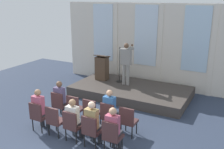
% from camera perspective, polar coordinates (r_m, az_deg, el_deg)
% --- Properties ---
extents(rear_partition, '(8.21, 0.14, 3.75)m').
position_cam_1_polar(rear_partition, '(11.87, 7.58, 6.52)').
color(rear_partition, silver).
rests_on(rear_partition, ground).
extents(stage_platform, '(4.78, 2.55, 0.38)m').
position_cam_1_polar(stage_platform, '(10.93, 4.14, -3.66)').
color(stage_platform, '#3F3833').
rests_on(stage_platform, ground).
extents(speaker, '(0.52, 0.69, 1.79)m').
position_cam_1_polar(speaker, '(10.85, 3.14, 3.03)').
color(speaker, gray).
rests_on(speaker, stage_platform).
extents(mic_stand, '(0.28, 0.28, 1.55)m').
position_cam_1_polar(mic_stand, '(11.39, 1.67, 0.03)').
color(mic_stand, black).
rests_on(mic_stand, stage_platform).
extents(lectern, '(0.60, 0.48, 1.16)m').
position_cam_1_polar(lectern, '(11.64, -2.23, 1.51)').
color(lectern, '#4C3828').
rests_on(lectern, stage_platform).
extents(chair_r0_c0, '(0.46, 0.44, 0.94)m').
position_cam_1_polar(chair_r0_c0, '(9.00, -11.50, -6.25)').
color(chair_r0_c0, black).
rests_on(chair_r0_c0, ground).
extents(audience_r0_c0, '(0.36, 0.39, 1.31)m').
position_cam_1_polar(audience_r0_c0, '(8.98, -11.24, -4.94)').
color(audience_r0_c0, '#2D2D33').
rests_on(audience_r0_c0, ground).
extents(chair_r0_c1, '(0.46, 0.44, 0.94)m').
position_cam_1_polar(chair_r0_c1, '(8.63, -8.19, -7.10)').
color(chair_r0_c1, black).
rests_on(chair_r0_c1, ground).
extents(chair_r0_c2, '(0.46, 0.44, 0.94)m').
position_cam_1_polar(chair_r0_c2, '(8.30, -4.59, -7.99)').
color(chair_r0_c2, black).
rests_on(chair_r0_c2, ground).
extents(chair_r0_c3, '(0.46, 0.44, 0.94)m').
position_cam_1_polar(chair_r0_c3, '(8.00, -0.68, -8.92)').
color(chair_r0_c3, black).
rests_on(chair_r0_c3, ground).
extents(audience_r0_c3, '(0.36, 0.39, 1.34)m').
position_cam_1_polar(audience_r0_c3, '(7.98, -0.41, -7.37)').
color(audience_r0_c3, '#2D2D33').
rests_on(audience_r0_c3, ground).
extents(chair_r0_c4, '(0.46, 0.44, 0.94)m').
position_cam_1_polar(chair_r0_c4, '(7.74, 3.52, -9.87)').
color(chair_r0_c4, black).
rests_on(chair_r0_c4, ground).
extents(chair_r1_c0, '(0.46, 0.44, 0.94)m').
position_cam_1_polar(chair_r1_c0, '(8.33, -15.88, -8.53)').
color(chair_r1_c0, black).
rests_on(chair_r1_c0, ground).
extents(audience_r1_c0, '(0.36, 0.39, 1.35)m').
position_cam_1_polar(audience_r1_c0, '(8.29, -15.62, -7.01)').
color(audience_r1_c0, '#2D2D33').
rests_on(audience_r1_c0, ground).
extents(chair_r1_c1, '(0.46, 0.44, 0.94)m').
position_cam_1_polar(chair_r1_c1, '(7.93, -12.49, -9.60)').
color(chair_r1_c1, black).
rests_on(chair_r1_c1, ground).
extents(chair_r1_c2, '(0.46, 0.44, 0.94)m').
position_cam_1_polar(chair_r1_c2, '(7.56, -8.73, -10.73)').
color(chair_r1_c2, black).
rests_on(chair_r1_c2, ground).
extents(audience_r1_c2, '(0.36, 0.39, 1.28)m').
position_cam_1_polar(audience_r1_c2, '(7.54, -8.41, -9.29)').
color(audience_r1_c2, '#2D2D33').
rests_on(audience_r1_c2, ground).
extents(chair_r1_c3, '(0.46, 0.44, 0.94)m').
position_cam_1_polar(chair_r1_c3, '(7.24, -4.58, -11.93)').
color(chair_r1_c3, black).
rests_on(chair_r1_c3, ground).
extents(audience_r1_c3, '(0.36, 0.39, 1.33)m').
position_cam_1_polar(audience_r1_c3, '(7.20, -4.26, -10.24)').
color(audience_r1_c3, '#2D2D33').
rests_on(audience_r1_c3, ground).
extents(chair_r1_c4, '(0.46, 0.44, 0.94)m').
position_cam_1_polar(chair_r1_c4, '(6.95, -0.02, -13.16)').
color(chair_r1_c4, black).
rests_on(chair_r1_c4, ground).
extents(audience_r1_c4, '(0.36, 0.39, 1.29)m').
position_cam_1_polar(audience_r1_c4, '(6.93, 0.31, -11.54)').
color(audience_r1_c4, '#2D2D33').
rests_on(audience_r1_c4, ground).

